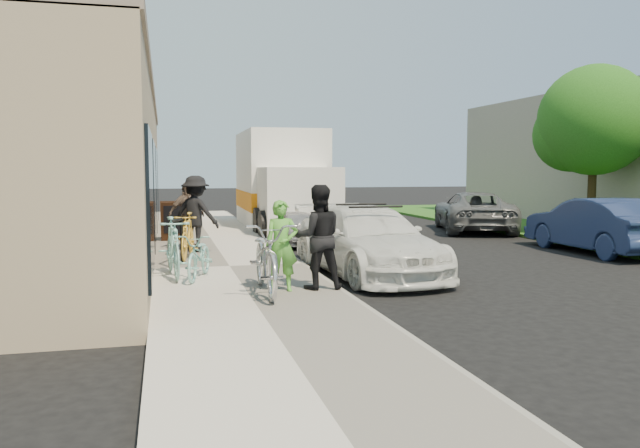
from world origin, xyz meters
TOP-DOWN VIEW (x-y plane):
  - ground at (0.00, 0.00)m, footprint 120.00×120.00m
  - sidewalk at (-2.00, 3.00)m, footprint 3.00×34.00m
  - curb at (-0.45, 3.00)m, footprint 0.12×34.00m
  - storefront at (-5.24, 7.99)m, footprint 3.60×20.00m
  - bike_rack at (-3.05, 3.39)m, footprint 0.30×0.64m
  - sandwich_board at (-3.04, 7.96)m, footprint 0.68×0.69m
  - sedan_white at (0.67, 2.15)m, footprint 2.34×4.88m
  - sedan_silver at (0.35, 7.34)m, footprint 1.22×2.90m
  - moving_truck at (0.77, 11.73)m, footprint 2.72×7.04m
  - far_car_blue at (7.33, 3.84)m, footprint 1.56×4.29m
  - far_car_gray at (7.00, 9.66)m, footprint 3.63×5.30m
  - median_tree at (9.77, 7.29)m, footprint 3.43×3.43m
  - tandem_bike at (-1.71, 0.05)m, footprint 0.83×2.21m
  - woman_rider at (-1.44, 0.18)m, footprint 0.57×0.41m
  - man_standing at (-0.83, 0.21)m, footprint 0.87×0.70m
  - cruiser_bike_a at (-3.13, 1.96)m, footprint 0.67×1.86m
  - cruiser_bike_b at (-2.67, 1.67)m, footprint 0.96×1.65m
  - cruiser_bike_c at (-2.78, 4.24)m, footprint 0.77×1.75m
  - bystander_a at (-2.54, 5.45)m, footprint 1.35×1.23m
  - bystander_b at (-2.73, 6.22)m, footprint 1.05×0.80m

SIDE VIEW (x-z plane):
  - ground at x=0.00m, z-range 0.00..0.00m
  - curb at x=-0.45m, z-range 0.00..0.13m
  - sidewalk at x=-2.00m, z-range 0.00..0.15m
  - sedan_silver at x=0.35m, z-range 0.00..0.98m
  - cruiser_bike_b at x=-2.67m, z-range 0.15..0.97m
  - cruiser_bike_c at x=-2.78m, z-range 0.15..1.17m
  - far_car_gray at x=7.00m, z-range 0.00..1.35m
  - sedan_white at x=0.67m, z-range -0.02..1.39m
  - cruiser_bike_a at x=-3.13m, z-range 0.15..1.24m
  - sandwich_board at x=-3.04m, z-range 0.16..1.24m
  - far_car_blue at x=7.33m, z-range 0.00..1.41m
  - tandem_bike at x=-1.71m, z-range 0.15..1.30m
  - bike_rack at x=-3.05m, z-range 0.25..1.21m
  - woman_rider at x=-1.44m, z-range 0.15..1.63m
  - bystander_b at x=-2.73m, z-range 0.15..1.81m
  - man_standing at x=-0.83m, z-range 0.15..1.87m
  - bystander_a at x=-2.54m, z-range 0.15..1.97m
  - moving_truck at x=0.77m, z-range -0.19..3.25m
  - storefront at x=-5.24m, z-range 0.01..4.24m
  - median_tree at x=9.77m, z-range 0.87..6.13m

